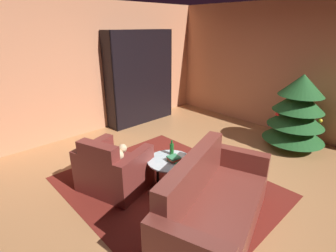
{
  "coord_description": "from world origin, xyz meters",
  "views": [
    {
      "loc": [
        2.34,
        -2.72,
        2.25
      ],
      "look_at": [
        -0.33,
        -0.2,
        0.81
      ],
      "focal_mm": 27.62,
      "sensor_mm": 36.0,
      "label": 1
    }
  ],
  "objects_px": {
    "bookshelf_unit": "(144,79)",
    "bottle_on_table": "(172,149)",
    "armchair_red": "(113,170)",
    "decorated_tree": "(297,112)",
    "couch_red": "(213,208)",
    "coffee_table": "(170,163)",
    "book_stack_on_table": "(174,159)"
  },
  "relations": [
    {
      "from": "coffee_table",
      "to": "decorated_tree",
      "type": "height_order",
      "value": "decorated_tree"
    },
    {
      "from": "book_stack_on_table",
      "to": "decorated_tree",
      "type": "xyz_separation_m",
      "value": [
        0.64,
        2.61,
        0.25
      ]
    },
    {
      "from": "armchair_red",
      "to": "book_stack_on_table",
      "type": "distance_m",
      "value": 0.89
    },
    {
      "from": "bottle_on_table",
      "to": "armchair_red",
      "type": "bearing_deg",
      "value": -118.45
    },
    {
      "from": "decorated_tree",
      "to": "book_stack_on_table",
      "type": "bearing_deg",
      "value": -103.75
    },
    {
      "from": "coffee_table",
      "to": "bottle_on_table",
      "type": "xyz_separation_m",
      "value": [
        -0.11,
        0.14,
        0.13
      ]
    },
    {
      "from": "armchair_red",
      "to": "coffee_table",
      "type": "bearing_deg",
      "value": 49.87
    },
    {
      "from": "armchair_red",
      "to": "decorated_tree",
      "type": "xyz_separation_m",
      "value": [
        1.23,
        3.27,
        0.42
      ]
    },
    {
      "from": "armchair_red",
      "to": "decorated_tree",
      "type": "height_order",
      "value": "decorated_tree"
    },
    {
      "from": "bookshelf_unit",
      "to": "book_stack_on_table",
      "type": "distance_m",
      "value": 3.04
    },
    {
      "from": "bottle_on_table",
      "to": "book_stack_on_table",
      "type": "bearing_deg",
      "value": -35.41
    },
    {
      "from": "couch_red",
      "to": "book_stack_on_table",
      "type": "height_order",
      "value": "couch_red"
    },
    {
      "from": "couch_red",
      "to": "coffee_table",
      "type": "relative_size",
      "value": 3.03
    },
    {
      "from": "bottle_on_table",
      "to": "decorated_tree",
      "type": "bearing_deg",
      "value": 72.04
    },
    {
      "from": "coffee_table",
      "to": "bookshelf_unit",
      "type": "bearing_deg",
      "value": 148.33
    },
    {
      "from": "bookshelf_unit",
      "to": "armchair_red",
      "type": "xyz_separation_m",
      "value": [
        1.98,
        -2.18,
        -0.73
      ]
    },
    {
      "from": "couch_red",
      "to": "book_stack_on_table",
      "type": "bearing_deg",
      "value": 162.57
    },
    {
      "from": "book_stack_on_table",
      "to": "couch_red",
      "type": "bearing_deg",
      "value": -17.43
    },
    {
      "from": "decorated_tree",
      "to": "bottle_on_table",
      "type": "bearing_deg",
      "value": -107.96
    },
    {
      "from": "book_stack_on_table",
      "to": "decorated_tree",
      "type": "relative_size",
      "value": 0.13
    },
    {
      "from": "book_stack_on_table",
      "to": "armchair_red",
      "type": "bearing_deg",
      "value": -131.98
    },
    {
      "from": "bookshelf_unit",
      "to": "couch_red",
      "type": "xyz_separation_m",
      "value": [
        3.49,
        -1.82,
        -0.72
      ]
    },
    {
      "from": "bookshelf_unit",
      "to": "bottle_on_table",
      "type": "xyz_separation_m",
      "value": [
        2.4,
        -1.41,
        -0.51
      ]
    },
    {
      "from": "bookshelf_unit",
      "to": "bottle_on_table",
      "type": "relative_size",
      "value": 9.32
    },
    {
      "from": "decorated_tree",
      "to": "couch_red",
      "type": "bearing_deg",
      "value": -84.45
    },
    {
      "from": "bookshelf_unit",
      "to": "bottle_on_table",
      "type": "bearing_deg",
      "value": -30.37
    },
    {
      "from": "bottle_on_table",
      "to": "decorated_tree",
      "type": "relative_size",
      "value": 0.16
    },
    {
      "from": "bookshelf_unit",
      "to": "bottle_on_table",
      "type": "height_order",
      "value": "bookshelf_unit"
    },
    {
      "from": "decorated_tree",
      "to": "bookshelf_unit",
      "type": "bearing_deg",
      "value": -161.31
    },
    {
      "from": "book_stack_on_table",
      "to": "bottle_on_table",
      "type": "relative_size",
      "value": 0.82
    },
    {
      "from": "book_stack_on_table",
      "to": "bottle_on_table",
      "type": "height_order",
      "value": "bottle_on_table"
    },
    {
      "from": "book_stack_on_table",
      "to": "decorated_tree",
      "type": "bearing_deg",
      "value": 76.25
    }
  ]
}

